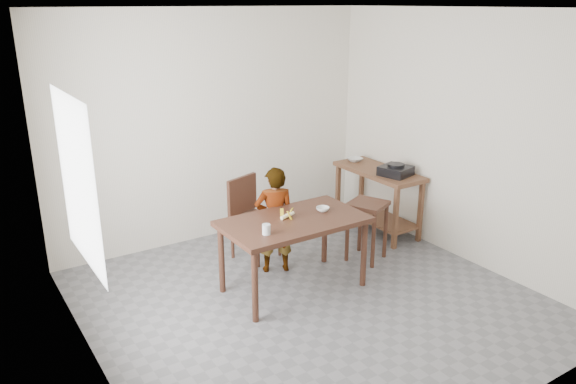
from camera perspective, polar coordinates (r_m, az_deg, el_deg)
floor at (r=5.56m, az=2.29°, el=-11.14°), size 4.00×4.00×0.04m
ceiling at (r=4.82m, az=2.74°, el=18.40°), size 4.00×4.00×0.04m
wall_back at (r=6.71m, az=-7.62°, el=6.58°), size 4.00×0.04×2.70m
wall_front at (r=3.66m, az=21.20°, el=-5.06°), size 4.00×0.04×2.70m
wall_left at (r=4.23m, az=-20.41°, el=-1.79°), size 0.04×4.00×2.70m
wall_right at (r=6.37m, az=17.53°, el=5.21°), size 0.04×4.00×2.70m
window_pane at (r=4.38m, az=-20.62°, el=0.95°), size 0.02×1.10×1.30m
dining_table at (r=5.59m, az=0.56°, el=-6.35°), size 1.40×0.80×0.75m
prep_counter at (r=7.08m, az=9.05°, el=-0.83°), size 0.50×1.20×0.80m
child at (r=5.89m, az=-1.36°, el=-2.87°), size 0.49×0.41×1.16m
dining_chair at (r=6.26m, az=-3.29°, el=-2.77°), size 0.56×0.56×0.91m
stool at (r=6.30m, az=7.98°, el=-3.94°), size 0.50×0.50×0.67m
glass_tumbler at (r=5.09m, az=-2.21°, el=-3.81°), size 0.10×0.10×0.10m
small_bowl at (r=5.66m, az=3.54°, el=-1.74°), size 0.18×0.18×0.04m
banana at (r=5.46m, az=-0.07°, el=-2.34°), size 0.21×0.16×0.06m
serving_bowl at (r=7.27m, az=6.79°, el=3.29°), size 0.19×0.19×0.05m
gas_burner at (r=6.75m, az=10.88°, el=2.13°), size 0.40×0.40×0.11m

